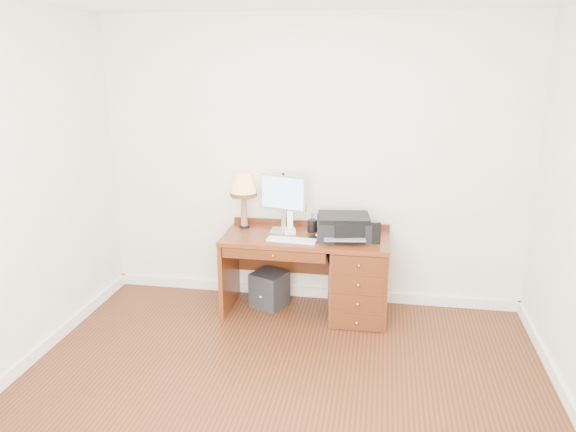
% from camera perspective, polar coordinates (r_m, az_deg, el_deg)
% --- Properties ---
extents(ground, '(4.00, 4.00, 0.00)m').
position_cam_1_polar(ground, '(4.18, -1.07, -17.94)').
color(ground, '#3C1C0D').
rests_on(ground, ground).
extents(room_shell, '(4.00, 4.00, 4.00)m').
position_cam_1_polar(room_shell, '(4.68, 0.41, -13.14)').
color(room_shell, white).
rests_on(room_shell, ground).
extents(desk, '(1.50, 0.67, 0.75)m').
position_cam_1_polar(desk, '(5.18, 5.36, -5.73)').
color(desk, maroon).
rests_on(desk, ground).
extents(monitor, '(0.45, 0.20, 0.52)m').
position_cam_1_polar(monitor, '(5.17, -0.57, 2.07)').
color(monitor, silver).
rests_on(monitor, desk).
extents(keyboard, '(0.45, 0.16, 0.02)m').
position_cam_1_polar(keyboard, '(4.95, 0.39, -2.46)').
color(keyboard, white).
rests_on(keyboard, desk).
extents(mouse_pad, '(0.23, 0.23, 0.05)m').
position_cam_1_polar(mouse_pad, '(5.03, 3.38, -2.10)').
color(mouse_pad, black).
rests_on(mouse_pad, desk).
extents(printer, '(0.52, 0.43, 0.21)m').
position_cam_1_polar(printer, '(5.04, 5.65, -1.07)').
color(printer, black).
rests_on(printer, desk).
extents(leg_lamp, '(0.25, 0.25, 0.51)m').
position_cam_1_polar(leg_lamp, '(5.25, -4.54, 2.79)').
color(leg_lamp, black).
rests_on(leg_lamp, desk).
extents(phone, '(0.12, 0.12, 0.21)m').
position_cam_1_polar(phone, '(5.13, 0.20, -1.13)').
color(phone, white).
rests_on(phone, desk).
extents(pen_cup, '(0.09, 0.09, 0.11)m').
position_cam_1_polar(pen_cup, '(5.20, 2.47, -1.01)').
color(pen_cup, black).
rests_on(pen_cup, desk).
extents(chair, '(0.52, 0.53, 0.94)m').
position_cam_1_polar(chair, '(5.10, 6.57, -4.23)').
color(chair, black).
rests_on(chair, ground).
extents(equipment_box, '(0.38, 0.38, 0.34)m').
position_cam_1_polar(equipment_box, '(5.42, -1.89, -7.44)').
color(equipment_box, black).
rests_on(equipment_box, ground).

